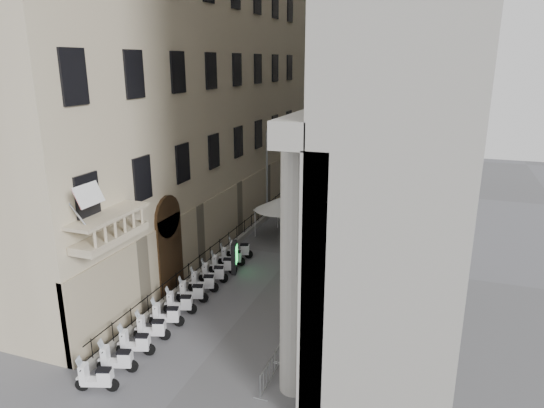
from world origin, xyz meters
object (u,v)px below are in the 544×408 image
at_px(info_kiosk, 234,257).
at_px(pedestrian_a, 334,234).
at_px(pedestrian_b, 338,208).
at_px(security_tent, 277,202).
at_px(scooter_0, 98,391).
at_px(street_lamp, 269,168).

relative_size(info_kiosk, pedestrian_a, 1.24).
bearing_deg(pedestrian_b, security_tent, 52.44).
xyz_separation_m(info_kiosk, pedestrian_a, (4.78, 6.66, -0.20)).
bearing_deg(scooter_0, pedestrian_b, -27.72).
xyz_separation_m(street_lamp, info_kiosk, (1.47, -10.42, -3.35)).
distance_m(scooter_0, pedestrian_a, 19.57).
relative_size(security_tent, pedestrian_a, 2.30).
bearing_deg(street_lamp, security_tent, -35.30).
height_order(scooter_0, pedestrian_a, pedestrian_a).
relative_size(scooter_0, info_kiosk, 0.76).
height_order(security_tent, street_lamp, street_lamp).
bearing_deg(info_kiosk, pedestrian_b, 57.77).
bearing_deg(pedestrian_a, street_lamp, -23.26).
bearing_deg(street_lamp, scooter_0, -63.15).
distance_m(security_tent, street_lamp, 3.72).
distance_m(security_tent, info_kiosk, 7.78).
bearing_deg(security_tent, street_lamp, 120.12).
relative_size(scooter_0, street_lamp, 0.20).
distance_m(pedestrian_a, pedestrian_b, 5.98).
relative_size(security_tent, pedestrian_b, 2.00).
height_order(security_tent, pedestrian_a, security_tent).
bearing_deg(security_tent, scooter_0, -92.08).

